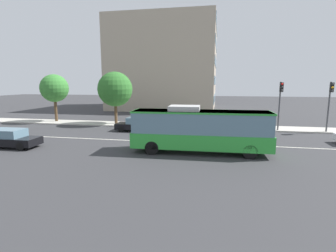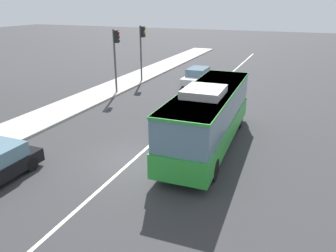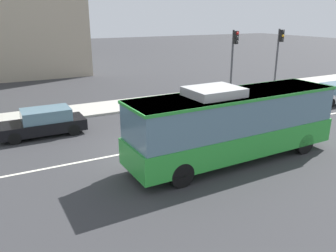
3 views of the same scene
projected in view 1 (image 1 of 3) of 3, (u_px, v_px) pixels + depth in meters
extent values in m
plane|color=#333335|center=(168.00, 142.00, 22.54)|extent=(160.00, 160.00, 0.00)
cube|color=#B2ADA3|center=(181.00, 126.00, 30.56)|extent=(80.00, 3.17, 0.14)
cube|color=silver|center=(168.00, 142.00, 22.54)|extent=(76.00, 0.16, 0.01)
cube|color=green|center=(200.00, 140.00, 19.03)|extent=(10.06, 2.77, 1.10)
cube|color=slate|center=(201.00, 122.00, 18.81)|extent=(9.86, 2.69, 1.58)
cube|color=green|center=(201.00, 112.00, 18.69)|extent=(9.96, 2.74, 0.12)
cube|color=#B2B2B2|center=(184.00, 108.00, 18.84)|extent=(2.25, 1.86, 0.36)
cylinder|color=black|center=(246.00, 144.00, 19.64)|extent=(1.01, 0.33, 1.00)
cylinder|color=black|center=(250.00, 152.00, 17.50)|extent=(1.01, 0.33, 1.00)
cylinder|color=black|center=(158.00, 141.00, 20.72)|extent=(1.01, 0.33, 1.00)
cylinder|color=black|center=(152.00, 148.00, 18.58)|extent=(1.01, 0.33, 1.00)
cube|color=black|center=(137.00, 126.00, 27.63)|extent=(4.51, 1.83, 0.60)
cube|color=slate|center=(139.00, 120.00, 27.48)|extent=(2.53, 1.67, 0.64)
cylinder|color=black|center=(121.00, 129.00, 27.16)|extent=(0.64, 0.22, 0.64)
cylinder|color=black|center=(126.00, 126.00, 28.71)|extent=(0.64, 0.22, 0.64)
cylinder|color=black|center=(149.00, 130.00, 26.62)|extent=(0.64, 0.22, 0.64)
cylinder|color=black|center=(153.00, 127.00, 28.17)|extent=(0.64, 0.22, 0.64)
cube|color=black|center=(11.00, 141.00, 20.69)|extent=(4.53, 1.89, 0.60)
cube|color=slate|center=(7.00, 133.00, 20.63)|extent=(2.55, 1.70, 0.64)
cylinder|color=black|center=(35.00, 142.00, 21.25)|extent=(0.64, 0.23, 0.64)
cylinder|color=black|center=(21.00, 146.00, 19.70)|extent=(0.64, 0.23, 0.64)
cylinder|color=black|center=(3.00, 140.00, 21.75)|extent=(0.64, 0.23, 0.64)
cylinder|color=#47474C|center=(328.00, 108.00, 26.23)|extent=(0.16, 0.16, 5.20)
cube|color=black|center=(332.00, 87.00, 25.62)|extent=(0.32, 0.28, 0.96)
sphere|color=#2D2D2D|center=(333.00, 84.00, 25.42)|extent=(0.22, 0.22, 0.22)
sphere|color=#F9A514|center=(332.00, 87.00, 25.47)|extent=(0.22, 0.22, 0.22)
sphere|color=#2D2D2D|center=(332.00, 91.00, 25.53)|extent=(0.22, 0.22, 0.22)
cylinder|color=#47474C|center=(279.00, 107.00, 27.08)|extent=(0.16, 0.16, 5.20)
cube|color=black|center=(282.00, 87.00, 26.47)|extent=(0.35, 0.31, 0.96)
sphere|color=red|center=(282.00, 84.00, 26.27)|extent=(0.22, 0.22, 0.22)
sphere|color=#2D2D2D|center=(282.00, 87.00, 26.32)|extent=(0.22, 0.22, 0.22)
sphere|color=#2D2D2D|center=(282.00, 90.00, 26.37)|extent=(0.22, 0.22, 0.22)
cylinder|color=#4C3823|center=(116.00, 113.00, 31.86)|extent=(0.36, 0.36, 2.75)
sphere|color=#2D6B28|center=(115.00, 89.00, 31.37)|extent=(4.20, 4.20, 4.20)
cylinder|color=#4C3823|center=(56.00, 110.00, 33.76)|extent=(0.36, 0.36, 3.07)
sphere|color=#387F33|center=(54.00, 88.00, 33.28)|extent=(3.55, 3.55, 3.55)
cube|color=tan|center=(166.00, 65.00, 51.95)|extent=(19.69, 17.64, 17.00)
cube|color=slate|center=(215.00, 98.00, 51.14)|extent=(0.19, 15.75, 1.50)
cube|color=slate|center=(215.00, 80.00, 50.57)|extent=(0.19, 15.75, 1.50)
cube|color=slate|center=(216.00, 63.00, 50.01)|extent=(0.19, 15.75, 1.50)
cube|color=slate|center=(216.00, 44.00, 49.44)|extent=(0.19, 15.75, 1.50)
cube|color=slate|center=(217.00, 26.00, 48.88)|extent=(0.19, 15.75, 1.50)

